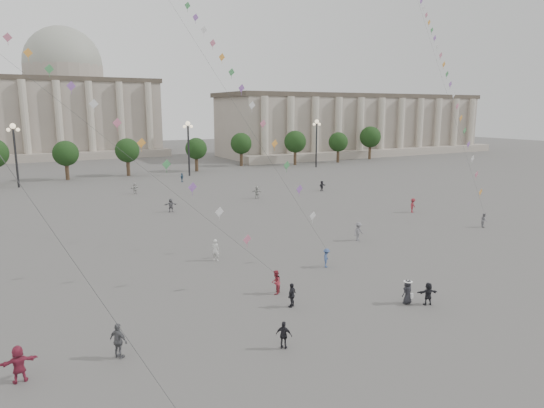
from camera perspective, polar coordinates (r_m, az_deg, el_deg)
ground at (r=29.62m, az=8.62°, el=-14.93°), size 360.00×360.00×0.00m
hall_east at (r=146.88m, az=9.83°, el=9.19°), size 84.00×26.22×17.20m
hall_central at (r=151.09m, az=-22.99°, el=10.74°), size 48.30×34.30×35.50m
tree_row at (r=100.61m, az=-19.45°, el=6.18°), size 137.12×5.12×8.00m
lamp_post_mid_west at (r=91.15m, az=-28.04°, el=6.30°), size 2.00×0.90×10.65m
lamp_post_mid_east at (r=96.41m, az=-9.82°, el=7.63°), size 2.00×0.90×10.65m
lamp_post_far_east at (r=109.91m, az=5.26°, el=8.15°), size 2.00×0.90×10.65m
person_crowd_0 at (r=88.94m, az=-10.55°, el=3.08°), size 0.97×0.90×1.60m
person_crowd_3 at (r=34.63m, az=17.89°, el=-10.01°), size 1.52×0.92×1.56m
person_crowd_4 at (r=77.97m, az=-15.85°, el=1.79°), size 1.65×1.35×1.77m
person_crowd_6 at (r=49.12m, az=10.14°, el=-3.21°), size 1.35×0.96×1.88m
person_crowd_7 at (r=71.19m, az=-1.82°, el=1.40°), size 1.75×0.59×1.87m
person_crowd_8 at (r=64.01m, az=16.24°, el=-0.16°), size 1.37×1.12×1.84m
person_crowd_9 at (r=78.21m, az=5.89°, el=2.14°), size 1.59×0.91×1.64m
person_crowd_12 at (r=63.12m, az=-11.82°, el=-0.14°), size 1.72×0.89×1.77m
person_crowd_13 at (r=42.40m, az=-6.67°, el=-5.38°), size 0.81×0.82×1.92m
tourist_1 at (r=27.46m, az=1.41°, el=-15.17°), size 0.91×0.93×1.57m
tourist_2 at (r=27.32m, az=-27.65°, el=-16.33°), size 1.75×0.62×1.86m
tourist_3 at (r=27.66m, az=-17.61°, el=-15.09°), size 1.03×1.21×1.94m
tourist_4 at (r=32.70m, az=2.36°, el=-10.65°), size 1.03×0.86×1.65m
kite_flyer_0 at (r=34.82m, az=0.45°, el=-9.18°), size 1.05×1.06×1.73m
kite_flyer_1 at (r=40.69m, az=6.43°, el=-6.32°), size 1.12×1.17×1.60m
kite_flyer_2 at (r=58.81m, az=23.67°, el=-1.77°), size 0.95×0.97×1.57m
hat_person at (r=34.41m, az=15.66°, el=-9.85°), size 0.88×0.64×1.69m
kite_train_east at (r=75.00m, az=18.73°, el=17.13°), size 16.26×30.67×50.59m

